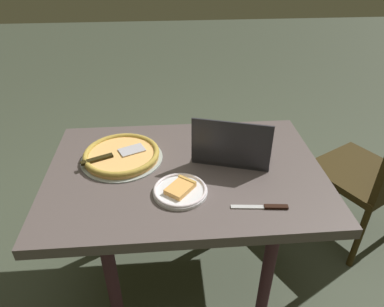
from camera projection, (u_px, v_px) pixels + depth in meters
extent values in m
plane|color=#404736|center=(187.00, 278.00, 1.89)|extent=(12.00, 12.00, 0.00)
cube|color=#534845|center=(185.00, 174.00, 1.51)|extent=(1.17, 0.80, 0.05)
cylinder|color=#3D2029|center=(115.00, 295.00, 1.43)|extent=(0.05, 0.05, 0.68)
cylinder|color=#3D2029|center=(265.00, 284.00, 1.47)|extent=(0.05, 0.05, 0.68)
cylinder|color=#3D2029|center=(126.00, 196.00, 1.95)|extent=(0.05, 0.05, 0.68)
cylinder|color=#3D2029|center=(237.00, 190.00, 1.99)|extent=(0.05, 0.05, 0.68)
cube|color=#26262B|center=(233.00, 151.00, 1.60)|extent=(0.38, 0.32, 0.02)
cube|color=black|center=(233.00, 149.00, 1.59)|extent=(0.32, 0.22, 0.00)
cube|color=#26262B|center=(231.00, 144.00, 1.44)|extent=(0.32, 0.11, 0.20)
cube|color=#80BCF4|center=(231.00, 144.00, 1.44)|extent=(0.29, 0.09, 0.18)
cylinder|color=silver|center=(180.00, 192.00, 1.36)|extent=(0.21, 0.21, 0.01)
torus|color=silver|center=(180.00, 190.00, 1.36)|extent=(0.21, 0.21, 0.01)
cube|color=#ECA652|center=(180.00, 188.00, 1.35)|extent=(0.13, 0.13, 0.02)
cube|color=gold|center=(188.00, 181.00, 1.39)|extent=(0.07, 0.06, 0.03)
cylinder|color=#9BA5A0|center=(122.00, 158.00, 1.56)|extent=(0.36, 0.36, 0.01)
cylinder|color=#F1B161|center=(122.00, 156.00, 1.55)|extent=(0.33, 0.33, 0.02)
torus|color=#B6953C|center=(121.00, 154.00, 1.55)|extent=(0.33, 0.33, 0.02)
cube|color=#B7B4BC|center=(132.00, 150.00, 1.56)|extent=(0.13, 0.11, 0.00)
cube|color=black|center=(97.00, 159.00, 1.50)|extent=(0.14, 0.08, 0.01)
cube|color=#BBBBBB|center=(252.00, 207.00, 1.29)|extent=(0.16, 0.03, 0.00)
cube|color=black|center=(276.00, 207.00, 1.29)|extent=(0.09, 0.03, 0.01)
cube|color=#32260E|center=(359.00, 173.00, 1.97)|extent=(0.60, 0.60, 0.04)
cylinder|color=#32260E|center=(342.00, 176.00, 2.33)|extent=(0.03, 0.03, 0.41)
cylinder|color=#32260E|center=(301.00, 197.00, 2.14)|extent=(0.03, 0.03, 0.41)
cylinder|color=#32260E|center=(358.00, 238.00, 1.86)|extent=(0.03, 0.03, 0.41)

